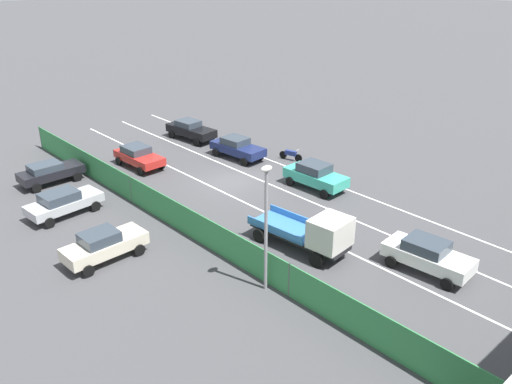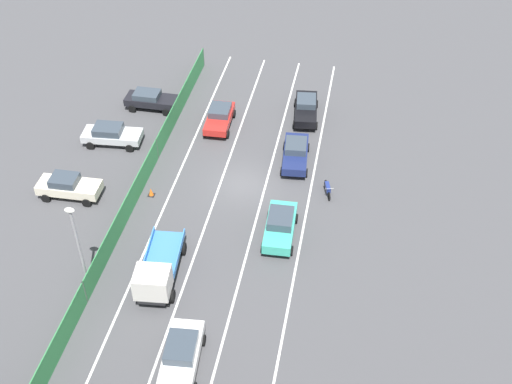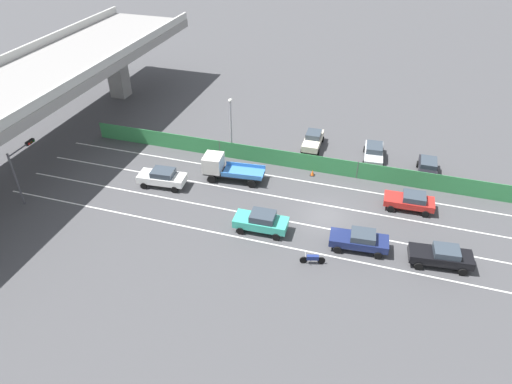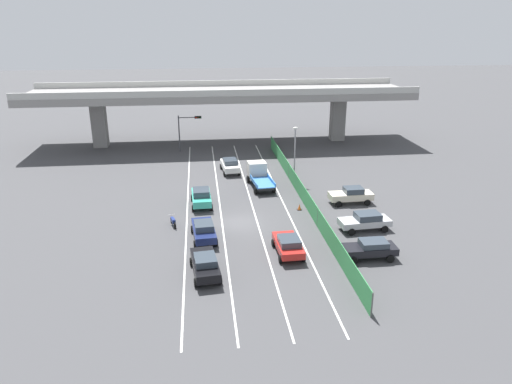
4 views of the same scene
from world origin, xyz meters
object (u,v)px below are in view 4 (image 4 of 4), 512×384
Objects in this scene: parked_wagon_silver at (365,221)px; parked_sedan_cream at (351,195)px; car_taxi_teal at (201,197)px; parked_sedan_dark at (370,248)px; car_sedan_navy at (204,230)px; street_lamp at (295,148)px; car_hatchback_white at (230,165)px; motorcycle at (173,221)px; flatbed_truck_blue at (259,174)px; traffic_light at (187,126)px; car_sedan_red at (288,244)px; car_sedan_black at (205,264)px; traffic_cone at (299,207)px.

parked_wagon_silver is 1.05× the size of parked_sedan_cream.
car_taxi_teal is 18.42m from parked_sedan_dark.
car_taxi_teal is (-0.12, 8.02, 0.06)m from car_sedan_navy.
street_lamp reaches higher than car_sedan_navy.
car_hatchback_white is at bearing 148.54° from street_lamp.
motorcycle is 17.91m from street_lamp.
parked_sedan_cream is (8.66, -7.03, -0.32)m from flatbed_truck_blue.
car_sedan_navy reaches higher than motorcycle.
car_sedan_navy is at bearing 158.70° from parked_sedan_dark.
flatbed_truck_blue is 1.15× the size of traffic_light.
parked_sedan_cream is at bearing -60.08° from street_lamp.
car_taxi_teal is at bearing -85.62° from traffic_light.
traffic_light reaches higher than parked_sedan_cream.
car_sedan_navy is at bearing -114.97° from flatbed_truck_blue.
car_sedan_red reaches higher than parked_sedan_dark.
car_hatchback_white is 8.92m from street_lamp.
car_sedan_black is 7.79× the size of traffic_cone.
traffic_light is (-8.42, 33.06, 2.81)m from car_sedan_red.
parked_sedan_dark is 11.23m from traffic_cone.
car_sedan_black is (-6.66, -2.51, 0.02)m from car_sedan_red.
car_sedan_red is at bearing -59.74° from car_taxi_teal.
car_taxi_teal is 8.76m from flatbed_truck_blue.
parked_sedan_cream is (17.85, 3.64, 0.47)m from motorcycle.
flatbed_truck_blue is (2.92, -5.03, 0.30)m from car_hatchback_white.
car_sedan_black is 15.72m from parked_wagon_silver.
street_lamp reaches higher than parked_wagon_silver.
car_taxi_teal is 15.27m from parked_sedan_cream.
street_lamp is (-2.20, 19.51, 3.08)m from parked_sedan_dark.
car_sedan_red is at bearing -28.31° from car_sedan_navy.
traffic_light is 0.81× the size of street_lamp.
street_lamp reaches higher than flatbed_truck_blue.
parked_wagon_silver is (7.70, 3.89, 0.01)m from car_sedan_red.
parked_wagon_silver is (17.11, -2.86, 0.43)m from motorcycle.
car_sedan_red is 9.70m from traffic_cone.
flatbed_truck_blue is at bearing -171.26° from street_lamp.
car_sedan_black reaches higher than parked_sedan_dark.
car_hatchback_white is at bearing 133.83° from parked_sedan_cream.
traffic_light is at bearing 129.71° from street_lamp.
car_sedan_navy is 1.08× the size of parked_sedan_dark.
car_taxi_teal is 0.76× the size of flatbed_truck_blue.
traffic_light reaches higher than motorcycle.
traffic_cone is (2.84, 9.26, -0.59)m from car_sedan_red.
car_sedan_black is at bearing -98.04° from car_hatchback_white.
traffic_light is 26.55m from traffic_cone.
flatbed_truck_blue is (6.44, 13.83, 0.35)m from car_sedan_navy.
parked_sedan_cream is (15.10, 12.91, 0.03)m from car_sedan_black.
parked_wagon_silver is at bearing -59.65° from flatbed_truck_blue.
car_sedan_red is 0.94× the size of car_hatchback_white.
car_sedan_red is at bearing -82.05° from car_hatchback_white.
parked_sedan_cream is at bearing -53.35° from traffic_light.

